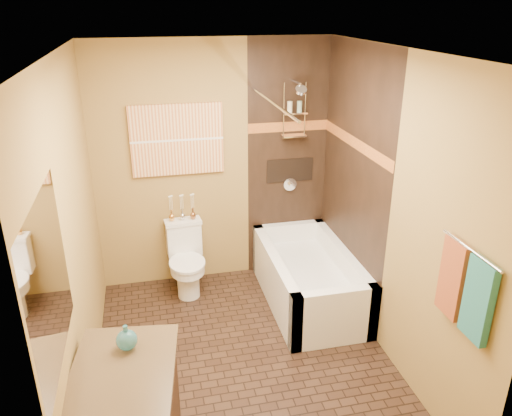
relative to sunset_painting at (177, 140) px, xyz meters
name	(u,v)px	position (x,y,z in m)	size (l,w,h in m)	color
floor	(245,361)	(0.36, -1.48, -1.55)	(3.00, 3.00, 0.00)	black
wall_left	(75,242)	(-0.84, -1.48, -0.30)	(0.02, 3.00, 2.50)	olive
wall_right	(391,212)	(1.56, -1.48, -0.30)	(0.02, 3.00, 2.50)	olive
wall_back	(214,166)	(0.36, 0.02, -0.30)	(2.40, 0.02, 2.50)	olive
wall_front	(308,355)	(0.36, -2.98, -0.30)	(2.40, 0.02, 2.50)	olive
ceiling	(242,51)	(0.36, -1.48, 0.95)	(3.00, 3.00, 0.00)	silver
alcove_tile_back	(288,161)	(1.13, 0.01, -0.30)	(0.85, 0.01, 2.50)	black
alcove_tile_right	(353,181)	(1.54, -0.73, -0.30)	(0.01, 1.50, 2.50)	black
mosaic_band_back	(289,127)	(1.13, 0.00, 0.07)	(0.85, 0.01, 0.10)	#9A451C
mosaic_band_right	(355,143)	(1.53, -0.73, 0.07)	(0.01, 1.50, 0.10)	#9A451C
alcove_niche	(290,170)	(1.16, 0.01, -0.40)	(0.50, 0.01, 0.25)	black
shower_fixtures	(294,124)	(1.16, -0.10, 0.12)	(0.24, 0.33, 1.16)	silver
curtain_rod	(272,102)	(0.76, -0.73, 0.47)	(0.03, 0.03, 1.55)	silver
towel_bar	(471,250)	(1.51, -2.53, -0.10)	(0.02, 0.02, 0.55)	silver
towel_teal	(478,300)	(1.52, -2.66, -0.37)	(0.05, 0.22, 0.52)	#206C5F
towel_rust	(453,278)	(1.52, -2.40, -0.37)	(0.05, 0.22, 0.52)	maroon
sunset_painting	(177,140)	(0.00, 0.00, 0.00)	(0.90, 0.04, 0.70)	#C4622E
vanity_mirror	(50,285)	(-0.83, -2.48, -0.05)	(0.01, 1.00, 0.90)	white
bathtub	(308,282)	(1.16, -0.73, -1.33)	(0.80, 1.50, 0.55)	white
toilet	(186,259)	(0.00, -0.25, -1.18)	(0.38, 0.56, 0.73)	white
teal_bottle	(126,338)	(-0.52, -2.22, -0.61)	(0.13, 0.13, 0.20)	#266C74
bud_vases	(182,207)	(0.00, -0.09, -0.67)	(0.27, 0.06, 0.27)	gold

